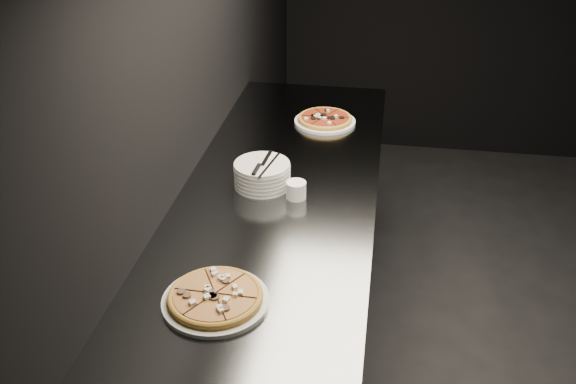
# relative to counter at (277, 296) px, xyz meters

# --- Properties ---
(wall_left) EXTENTS (0.02, 5.00, 2.80)m
(wall_left) POSITION_rel_counter_xyz_m (-0.37, 0.00, 0.94)
(wall_left) COLOR black
(wall_left) RESTS_ON floor
(counter) EXTENTS (0.74, 2.44, 0.92)m
(counter) POSITION_rel_counter_xyz_m (0.00, 0.00, 0.00)
(counter) COLOR #55585C
(counter) RESTS_ON floor
(pizza_mushroom) EXTENTS (0.31, 0.31, 0.04)m
(pizza_mushroom) POSITION_rel_counter_xyz_m (-0.07, -0.62, 0.48)
(pizza_mushroom) COLOR silver
(pizza_mushroom) RESTS_ON counter
(pizza_tomato) EXTENTS (0.29, 0.29, 0.03)m
(pizza_tomato) POSITION_rel_counter_xyz_m (0.10, 0.73, 0.48)
(pizza_tomato) COLOR silver
(pizza_tomato) RESTS_ON counter
(plate_stack) EXTENTS (0.21, 0.21, 0.10)m
(plate_stack) POSITION_rel_counter_xyz_m (-0.07, 0.09, 0.51)
(plate_stack) COLOR silver
(plate_stack) RESTS_ON counter
(cutlery) EXTENTS (0.10, 0.22, 0.01)m
(cutlery) POSITION_rel_counter_xyz_m (-0.06, 0.07, 0.56)
(cutlery) COLOR silver
(cutlery) RESTS_ON plate_stack
(ramekin) EXTENTS (0.07, 0.07, 0.07)m
(ramekin) POSITION_rel_counter_xyz_m (0.07, 0.02, 0.49)
(ramekin) COLOR white
(ramekin) RESTS_ON counter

